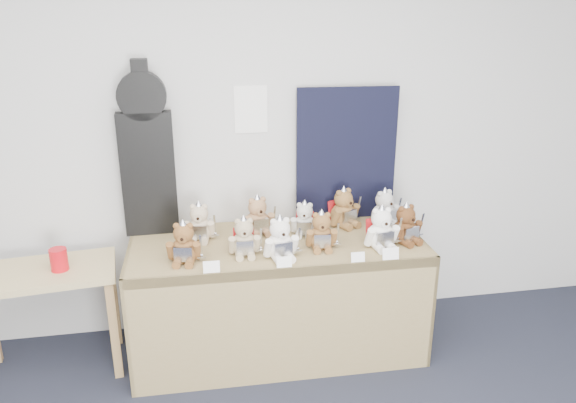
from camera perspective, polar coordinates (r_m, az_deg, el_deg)
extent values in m
plane|color=silver|center=(3.62, -8.58, 6.71)|extent=(6.00, 0.00, 6.00)
cube|color=white|center=(3.60, -3.80, 9.31)|extent=(0.21, 0.00, 0.30)
cube|color=olive|center=(3.48, -1.11, -4.53)|extent=(1.82, 0.78, 0.06)
cube|color=olive|center=(3.32, -0.14, -12.56)|extent=(1.81, 0.05, 0.75)
cube|color=olive|center=(3.63, -15.38, -10.30)|extent=(0.03, 0.75, 0.75)
cube|color=olive|center=(3.85, 12.35, -8.26)|extent=(0.03, 0.75, 0.75)
cube|color=tan|center=(3.59, -23.68, -6.67)|extent=(0.86, 0.54, 0.04)
cube|color=#986941|center=(3.54, -17.24, -12.38)|extent=(0.06, 0.06, 0.64)
cube|color=#986941|center=(3.87, -17.28, -9.53)|extent=(0.06, 0.06, 0.64)
cube|color=black|center=(3.58, -13.98, 2.73)|extent=(0.33, 0.10, 0.77)
cylinder|color=black|center=(3.48, -14.64, 10.37)|extent=(0.29, 0.10, 0.29)
cube|color=black|center=(3.46, -14.80, 12.26)|extent=(0.10, 0.09, 0.19)
cube|color=black|center=(3.73, 5.95, 4.77)|extent=(0.67, 0.06, 0.89)
cylinder|color=red|center=(3.51, -22.25, -5.48)|extent=(0.10, 0.10, 0.13)
ellipsoid|color=brown|center=(3.24, -10.46, -4.91)|extent=(0.18, 0.16, 0.16)
sphere|color=brown|center=(3.20, -10.57, -3.20)|extent=(0.12, 0.12, 0.12)
cylinder|color=brown|center=(3.15, -10.69, -3.69)|extent=(0.05, 0.03, 0.05)
sphere|color=black|center=(3.14, -10.74, -3.81)|extent=(0.02, 0.02, 0.02)
sphere|color=brown|center=(3.18, -11.28, -2.46)|extent=(0.04, 0.04, 0.04)
sphere|color=brown|center=(3.17, -9.95, -2.45)|extent=(0.04, 0.04, 0.04)
cylinder|color=brown|center=(3.23, -11.82, -4.92)|extent=(0.06, 0.09, 0.12)
cylinder|color=brown|center=(3.20, -9.19, -4.93)|extent=(0.06, 0.09, 0.12)
cylinder|color=brown|center=(3.21, -11.17, -6.04)|extent=(0.06, 0.11, 0.05)
cylinder|color=brown|center=(3.20, -9.92, -6.05)|extent=(0.06, 0.11, 0.05)
cube|color=white|center=(3.18, -10.62, -5.30)|extent=(0.10, 0.03, 0.09)
cone|color=white|center=(3.18, -10.62, -2.39)|extent=(0.10, 0.10, 0.07)
cube|color=white|center=(3.18, -8.82, -4.64)|extent=(0.02, 0.04, 0.16)
cube|color=white|center=(3.21, -8.76, -5.66)|extent=(0.05, 0.01, 0.01)
ellipsoid|color=tan|center=(3.28, -4.46, -4.34)|extent=(0.15, 0.13, 0.15)
sphere|color=tan|center=(3.24, -4.51, -2.71)|extent=(0.11, 0.11, 0.11)
cylinder|color=tan|center=(3.20, -4.45, -3.17)|extent=(0.05, 0.03, 0.05)
sphere|color=black|center=(3.19, -4.43, -3.28)|extent=(0.02, 0.02, 0.02)
sphere|color=tan|center=(3.22, -5.16, -2.04)|extent=(0.04, 0.04, 0.04)
sphere|color=tan|center=(3.23, -3.89, -1.97)|extent=(0.04, 0.04, 0.04)
cylinder|color=tan|center=(3.26, -5.70, -4.41)|extent=(0.05, 0.08, 0.11)
cylinder|color=tan|center=(3.26, -3.19, -4.28)|extent=(0.05, 0.08, 0.11)
cylinder|color=tan|center=(3.25, -4.97, -5.43)|extent=(0.05, 0.10, 0.05)
cylinder|color=tan|center=(3.25, -3.78, -5.37)|extent=(0.05, 0.10, 0.05)
cube|color=white|center=(3.23, -4.39, -4.70)|extent=(0.10, 0.02, 0.08)
cone|color=white|center=(3.22, -4.53, -1.94)|extent=(0.09, 0.09, 0.07)
cube|color=white|center=(3.25, -2.78, -3.98)|extent=(0.01, 0.04, 0.16)
cube|color=white|center=(3.27, -2.76, -4.94)|extent=(0.05, 0.01, 0.01)
cube|color=#A61317|center=(3.33, -4.54, -3.77)|extent=(0.12, 0.03, 0.14)
ellipsoid|color=white|center=(3.23, -0.82, -4.55)|extent=(0.18, 0.16, 0.16)
sphere|color=white|center=(3.19, -0.83, -2.78)|extent=(0.12, 0.12, 0.12)
cylinder|color=white|center=(3.15, -0.54, -3.26)|extent=(0.05, 0.03, 0.05)
sphere|color=black|center=(3.13, -0.44, -3.38)|extent=(0.02, 0.02, 0.02)
sphere|color=white|center=(3.16, -1.50, -2.08)|extent=(0.04, 0.04, 0.04)
sphere|color=white|center=(3.18, -0.17, -1.92)|extent=(0.04, 0.04, 0.04)
cylinder|color=white|center=(3.19, -2.02, -4.74)|extent=(0.06, 0.09, 0.12)
cylinder|color=white|center=(3.23, 0.60, -4.38)|extent=(0.06, 0.09, 0.12)
cylinder|color=white|center=(3.19, -1.12, -5.79)|extent=(0.06, 0.11, 0.05)
cylinder|color=white|center=(3.21, 0.12, -5.61)|extent=(0.06, 0.11, 0.05)
cube|color=white|center=(3.18, -0.46, -4.93)|extent=(0.11, 0.03, 0.09)
cone|color=white|center=(3.17, -0.83, -1.93)|extent=(0.10, 0.10, 0.08)
cube|color=white|center=(3.22, 1.08, -4.01)|extent=(0.02, 0.04, 0.17)
cube|color=white|center=(3.25, 1.07, -5.06)|extent=(0.05, 0.01, 0.01)
ellipsoid|color=brown|center=(3.36, 3.38, -3.69)|extent=(0.16, 0.14, 0.15)
sphere|color=brown|center=(3.32, 3.42, -2.09)|extent=(0.11, 0.11, 0.11)
cylinder|color=brown|center=(3.28, 3.52, -2.53)|extent=(0.05, 0.03, 0.05)
sphere|color=black|center=(3.27, 3.56, -2.64)|extent=(0.02, 0.02, 0.02)
sphere|color=brown|center=(3.30, 2.81, -1.42)|extent=(0.04, 0.04, 0.04)
sphere|color=brown|center=(3.31, 4.05, -1.38)|extent=(0.04, 0.04, 0.04)
cylinder|color=brown|center=(3.33, 2.20, -3.74)|extent=(0.05, 0.09, 0.11)
cylinder|color=brown|center=(3.35, 4.64, -3.66)|extent=(0.05, 0.09, 0.11)
cylinder|color=brown|center=(3.33, 2.90, -4.75)|extent=(0.06, 0.10, 0.05)
cylinder|color=brown|center=(3.34, 4.06, -4.71)|extent=(0.06, 0.10, 0.05)
cube|color=white|center=(3.31, 3.51, -4.03)|extent=(0.10, 0.03, 0.08)
cone|color=white|center=(3.31, 3.43, -1.34)|extent=(0.09, 0.09, 0.07)
cube|color=white|center=(3.34, 5.07, -3.37)|extent=(0.02, 0.04, 0.16)
cube|color=white|center=(3.36, 5.04, -4.31)|extent=(0.05, 0.01, 0.01)
ellipsoid|color=white|center=(3.41, 9.37, -3.44)|extent=(0.18, 0.16, 0.17)
sphere|color=white|center=(3.37, 9.47, -1.70)|extent=(0.12, 0.12, 0.12)
cylinder|color=white|center=(3.33, 9.83, -2.16)|extent=(0.05, 0.03, 0.05)
sphere|color=black|center=(3.32, 9.97, -2.27)|extent=(0.02, 0.02, 0.02)
sphere|color=white|center=(3.34, 8.90, -1.01)|extent=(0.04, 0.04, 0.04)
sphere|color=white|center=(3.37, 10.13, -0.88)|extent=(0.04, 0.04, 0.04)
cylinder|color=white|center=(3.36, 8.30, -3.59)|extent=(0.05, 0.10, 0.13)
cylinder|color=white|center=(3.43, 10.72, -3.28)|extent=(0.05, 0.10, 0.13)
cylinder|color=white|center=(3.37, 9.16, -4.62)|extent=(0.06, 0.11, 0.05)
cylinder|color=white|center=(3.40, 10.31, -4.46)|extent=(0.06, 0.11, 0.05)
cube|color=white|center=(3.36, 9.83, -3.78)|extent=(0.11, 0.03, 0.09)
cone|color=white|center=(3.35, 9.52, -0.87)|extent=(0.10, 0.10, 0.08)
cube|color=white|center=(3.42, 11.22, -2.93)|extent=(0.02, 0.04, 0.17)
cube|color=white|center=(3.44, 11.14, -3.95)|extent=(0.05, 0.01, 0.01)
cube|color=#A61317|center=(3.46, 8.95, -2.86)|extent=(0.14, 0.04, 0.15)
ellipsoid|color=brown|center=(3.51, 11.76, -2.98)|extent=(0.20, 0.18, 0.16)
sphere|color=brown|center=(3.47, 11.88, -1.36)|extent=(0.12, 0.12, 0.12)
cylinder|color=brown|center=(3.44, 12.41, -1.75)|extent=(0.06, 0.04, 0.05)
sphere|color=black|center=(3.43, 12.61, -1.84)|extent=(0.02, 0.02, 0.02)
sphere|color=brown|center=(3.43, 11.46, -0.77)|extent=(0.04, 0.04, 0.04)
sphere|color=brown|center=(3.48, 12.40, -0.54)|extent=(0.04, 0.04, 0.04)
cylinder|color=brown|center=(3.45, 11.04, -3.22)|extent=(0.07, 0.10, 0.12)
cylinder|color=brown|center=(3.54, 12.90, -2.72)|extent=(0.07, 0.10, 0.12)
cylinder|color=brown|center=(3.47, 11.87, -4.10)|extent=(0.08, 0.11, 0.05)
cylinder|color=brown|center=(3.51, 12.75, -3.84)|extent=(0.08, 0.11, 0.05)
cube|color=white|center=(3.47, 12.44, -3.26)|extent=(0.10, 0.05, 0.09)
cone|color=white|center=(3.46, 11.94, -0.59)|extent=(0.10, 0.10, 0.08)
cube|color=white|center=(3.54, 13.34, -2.35)|extent=(0.03, 0.04, 0.17)
cube|color=white|center=(3.57, 13.26, -3.30)|extent=(0.05, 0.02, 0.01)
ellipsoid|color=#C3AD8E|center=(3.52, -8.94, -2.80)|extent=(0.17, 0.15, 0.15)
sphere|color=#C3AD8E|center=(3.48, -9.03, -1.22)|extent=(0.11, 0.11, 0.11)
cylinder|color=#C3AD8E|center=(3.44, -9.12, -1.64)|extent=(0.05, 0.03, 0.05)
sphere|color=black|center=(3.42, -9.15, -1.74)|extent=(0.02, 0.02, 0.02)
sphere|color=#C3AD8E|center=(3.47, -9.67, -0.54)|extent=(0.04, 0.04, 0.04)
sphere|color=#C3AD8E|center=(3.46, -8.46, -0.53)|extent=(0.04, 0.04, 0.04)
cylinder|color=#C3AD8E|center=(3.51, -10.18, -2.80)|extent=(0.06, 0.09, 0.12)
cylinder|color=#C3AD8E|center=(3.49, -7.78, -2.80)|extent=(0.06, 0.09, 0.12)
cylinder|color=#C3AD8E|center=(3.49, -9.58, -3.81)|extent=(0.06, 0.11, 0.05)
cylinder|color=#C3AD8E|center=(3.48, -8.44, -3.81)|extent=(0.06, 0.11, 0.05)
cube|color=white|center=(3.46, -9.06, -3.12)|extent=(0.10, 0.03, 0.09)
cone|color=white|center=(3.46, -9.07, -0.48)|extent=(0.10, 0.10, 0.07)
cube|color=white|center=(3.47, -7.44, -2.51)|extent=(0.02, 0.04, 0.16)
cube|color=white|center=(3.49, -7.40, -3.45)|extent=(0.05, 0.01, 0.01)
ellipsoid|color=#AC7F56|center=(3.57, -3.10, -2.17)|extent=(0.19, 0.17, 0.16)
sphere|color=#AC7F56|center=(3.53, -3.13, -0.56)|extent=(0.12, 0.12, 0.12)
cylinder|color=#AC7F56|center=(3.49, -2.85, -0.96)|extent=(0.05, 0.04, 0.05)
sphere|color=black|center=(3.48, -2.75, -1.05)|extent=(0.02, 0.02, 0.02)
sphere|color=#AC7F56|center=(3.51, -3.73, 0.06)|extent=(0.04, 0.04, 0.04)
sphere|color=#AC7F56|center=(3.53, -2.56, 0.22)|extent=(0.04, 0.04, 0.04)
cylinder|color=#AC7F56|center=(3.53, -4.15, -2.34)|extent=(0.06, 0.10, 0.12)
cylinder|color=#AC7F56|center=(3.58, -1.84, -1.99)|extent=(0.06, 0.10, 0.12)
cylinder|color=#AC7F56|center=(3.53, -3.32, -3.26)|extent=(0.07, 0.11, 0.05)
cylinder|color=#AC7F56|center=(3.55, -2.23, -3.08)|extent=(0.07, 0.11, 0.05)
cube|color=white|center=(3.52, -2.75, -2.46)|extent=(0.11, 0.04, 0.09)
cone|color=white|center=(3.52, -3.14, 0.20)|extent=(0.10, 0.10, 0.08)
cube|color=white|center=(3.56, -1.42, -1.64)|extent=(0.02, 0.04, 0.17)
cube|color=white|center=(3.59, -1.41, -2.59)|extent=(0.05, 0.02, 0.01)
ellipsoid|color=beige|center=(3.55, 1.68, -2.43)|extent=(0.17, 0.15, 0.14)
sphere|color=beige|center=(3.52, 1.70, -0.99)|extent=(0.10, 0.10, 0.10)
cylinder|color=beige|center=(3.48, 1.67, -1.37)|extent=(0.05, 0.03, 0.04)
sphere|color=black|center=(3.46, 1.66, -1.46)|extent=(0.02, 0.02, 0.02)
sphere|color=beige|center=(3.50, 1.15, -0.36)|extent=(0.03, 0.03, 0.03)
sphere|color=beige|center=(3.50, 2.26, -0.39)|extent=(0.03, 0.03, 0.03)
cylinder|color=beige|center=(3.53, 0.58, -2.40)|extent=(0.06, 0.09, 0.11)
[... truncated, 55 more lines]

